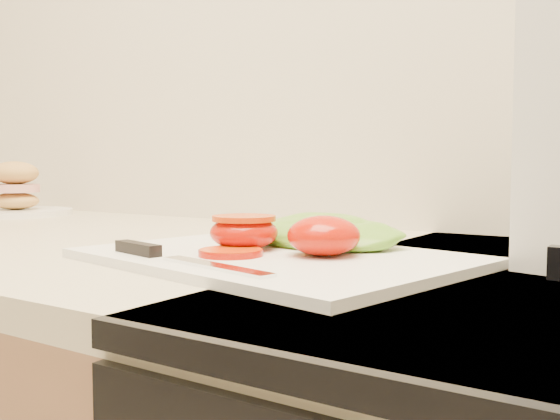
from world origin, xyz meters
The scene contains 8 objects.
cutting_board centered at (0.13, 1.61, 0.94)m, with size 0.39×0.28×0.01m, color silver.
tomato_half_dome centered at (0.19, 1.62, 0.96)m, with size 0.08×0.08×0.04m, color red.
tomato_half_cut centered at (0.09, 1.61, 0.96)m, with size 0.08×0.08×0.04m.
tomato_slice_0 centered at (0.11, 1.57, 0.94)m, with size 0.06×0.06×0.01m, color #D4440C.
lettuce_leaf_0 centered at (0.13, 1.69, 0.96)m, with size 0.17×0.11×0.03m, color #70B630.
lettuce_leaf_1 centered at (0.18, 1.69, 0.95)m, with size 0.12×0.09×0.03m, color #70B630.
knife centered at (0.07, 1.52, 0.94)m, with size 0.23×0.07×0.01m.
sandwich_plate centered at (-0.67, 1.84, 0.97)m, with size 0.23×0.23×0.11m.
Camera 1 is at (0.50, 1.07, 1.03)m, focal length 40.00 mm.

